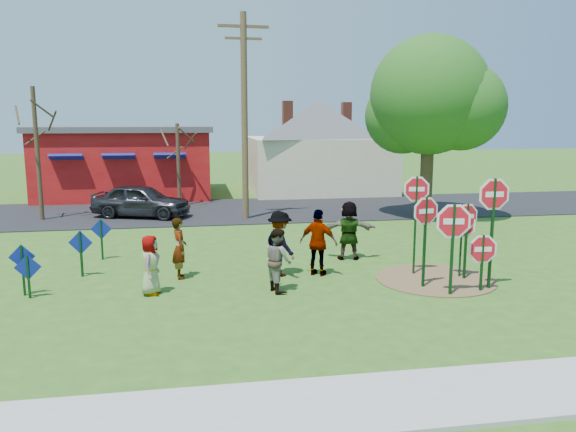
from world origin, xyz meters
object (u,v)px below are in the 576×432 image
(stop_sign_c, at_px, (493,208))
(stop_sign_d, at_px, (467,222))
(suv, at_px, (141,201))
(stop_sign_b, at_px, (416,200))
(leafy_tree, at_px, (432,102))
(person_a, at_px, (150,265))
(person_b, at_px, (180,248))
(stop_sign_a, at_px, (453,229))
(utility_pole, at_px, (245,113))

(stop_sign_c, xyz_separation_m, stop_sign_d, (-0.20, 0.93, -0.54))
(suv, bearing_deg, stop_sign_b, -121.97)
(stop_sign_b, height_order, suv, stop_sign_b)
(leafy_tree, bearing_deg, stop_sign_b, -115.86)
(person_a, relative_size, person_b, 0.89)
(stop_sign_c, relative_size, suv, 0.71)
(stop_sign_d, bearing_deg, person_b, 154.72)
(leafy_tree, bearing_deg, stop_sign_a, -110.65)
(person_b, relative_size, leafy_tree, 0.22)
(person_a, height_order, person_b, person_b)
(stop_sign_a, distance_m, stop_sign_d, 1.59)
(utility_pole, distance_m, leafy_tree, 7.93)
(suv, bearing_deg, stop_sign_d, -120.08)
(utility_pole, bearing_deg, stop_sign_b, -68.38)
(utility_pole, bearing_deg, stop_sign_d, -64.25)
(stop_sign_a, xyz_separation_m, utility_pole, (-3.96, 11.51, 2.87))
(person_b, xyz_separation_m, utility_pole, (2.64, 8.83, 3.70))
(stop_sign_a, bearing_deg, person_a, 178.45)
(person_b, xyz_separation_m, suv, (-1.86, 9.94, -0.08))
(person_a, bearing_deg, stop_sign_a, -88.62)
(suv, distance_m, leafy_tree, 13.24)
(stop_sign_d, bearing_deg, stop_sign_b, 134.27)
(stop_sign_a, xyz_separation_m, stop_sign_d, (1.00, 1.24, -0.09))
(person_a, distance_m, person_b, 1.52)
(suv, bearing_deg, utility_pole, -83.68)
(stop_sign_b, distance_m, person_b, 6.60)
(utility_pole, height_order, leafy_tree, utility_pole)
(stop_sign_d, relative_size, utility_pole, 0.26)
(stop_sign_c, bearing_deg, person_b, 164.48)
(stop_sign_d, xyz_separation_m, suv, (-9.45, 11.38, -0.81))
(person_b, height_order, utility_pole, utility_pole)
(leafy_tree, bearing_deg, stop_sign_c, -105.00)
(stop_sign_b, xyz_separation_m, utility_pole, (-3.79, 9.57, 2.42))
(stop_sign_d, xyz_separation_m, person_b, (-7.59, 1.44, -0.73))
(stop_sign_b, relative_size, stop_sign_d, 1.31)
(leafy_tree, bearing_deg, person_a, -141.32)
(person_a, distance_m, leafy_tree, 14.90)
(stop_sign_c, distance_m, person_a, 8.65)
(stop_sign_b, distance_m, stop_sign_c, 2.13)
(suv, bearing_deg, stop_sign_a, -125.97)
(suv, bearing_deg, stop_sign_c, -121.69)
(leafy_tree, bearing_deg, utility_pole, 170.85)
(stop_sign_a, height_order, stop_sign_d, stop_sign_a)
(suv, distance_m, utility_pole, 5.98)
(stop_sign_a, xyz_separation_m, leafy_tree, (3.86, 10.25, 3.35))
(stop_sign_c, distance_m, suv, 15.70)
(stop_sign_c, bearing_deg, leafy_tree, 76.38)
(utility_pole, bearing_deg, suv, 166.11)
(stop_sign_c, height_order, utility_pole, utility_pole)
(stop_sign_b, height_order, person_a, stop_sign_b)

